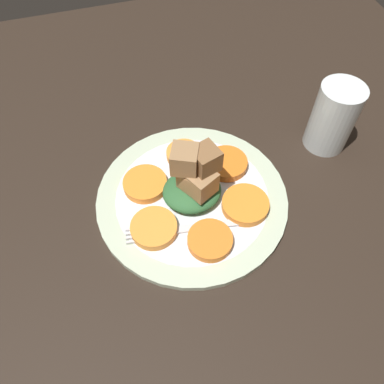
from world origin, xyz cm
name	(u,v)px	position (x,y,z in cm)	size (l,w,h in cm)	color
table_slab	(192,203)	(0.00, 0.00, 1.00)	(120.00, 120.00, 2.00)	black
plate	(192,198)	(0.00, 0.00, 2.52)	(28.79, 28.79, 1.05)	beige
carrot_slice_0	(184,154)	(1.05, 7.77, 3.75)	(5.60, 5.60, 1.29)	#F99439
carrot_slice_1	(145,184)	(-6.27, 3.83, 3.75)	(6.67, 6.67, 1.29)	orange
carrot_slice_2	(154,228)	(-6.87, -4.02, 3.75)	(6.59, 6.59, 1.29)	orange
carrot_slice_3	(207,241)	(-0.41, -8.22, 3.75)	(6.26, 6.26, 1.29)	orange
carrot_slice_4	(245,205)	(6.82, -4.26, 3.75)	(6.90, 6.90, 1.29)	orange
carrot_slice_5	(226,163)	(6.92, 3.87, 3.75)	(6.60, 6.60, 1.29)	orange
center_pile	(194,181)	(0.25, -0.06, 6.77)	(8.77, 7.89, 9.73)	#2D6033
fork	(189,228)	(-2.13, -5.34, 3.30)	(18.81, 4.68, 0.40)	silver
water_glass	(333,117)	(25.00, 4.67, 7.72)	(6.97, 6.97, 11.43)	silver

